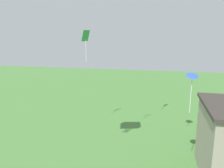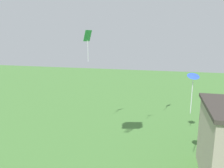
{
  "view_description": "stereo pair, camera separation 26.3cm",
  "coord_description": "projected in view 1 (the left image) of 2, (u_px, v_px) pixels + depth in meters",
  "views": [
    {
      "loc": [
        2.85,
        -3.42,
        9.52
      ],
      "look_at": [
        0.0,
        9.05,
        6.75
      ],
      "focal_mm": 35.0,
      "sensor_mm": 36.0,
      "label": 1
    },
    {
      "loc": [
        3.11,
        -3.36,
        9.52
      ],
      "look_at": [
        0.0,
        9.05,
        6.75
      ],
      "focal_mm": 35.0,
      "sensor_mm": 36.0,
      "label": 2
    }
  ],
  "objects": [
    {
      "name": "kite_blue_delta",
      "position": [
        192.0,
        78.0,
        14.21
      ],
      "size": [
        0.92,
        0.88,
        2.74
      ],
      "color": "blue"
    },
    {
      "name": "kite_green_diamond",
      "position": [
        86.0,
        39.0,
        21.06
      ],
      "size": [
        0.75,
        0.9,
        3.02
      ],
      "color": "green"
    }
  ]
}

